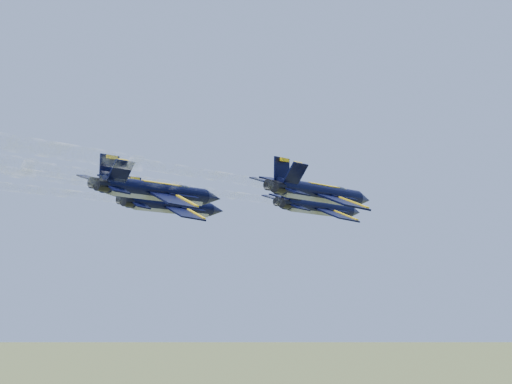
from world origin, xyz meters
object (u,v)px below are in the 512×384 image
Objects in this scene: jet_right at (322,193)px; jet_slot at (159,191)px; jet_lead at (320,207)px; jet_left at (173,206)px.

jet_slot is at bearing -132.40° from jet_right.
jet_slot is (-2.02, -26.70, 0.00)m from jet_lead.
jet_lead is 26.78m from jet_slot.
jet_left is 1.00× the size of jet_right.
jet_right is 16.72m from jet_slot.
jet_lead is 1.00× the size of jet_left.
jet_left is 17.36m from jet_slot.
jet_right and jet_slot have the same top height.
jet_slot is at bearing -47.13° from jet_left.
jet_right is (10.04, -15.11, 0.00)m from jet_lead.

